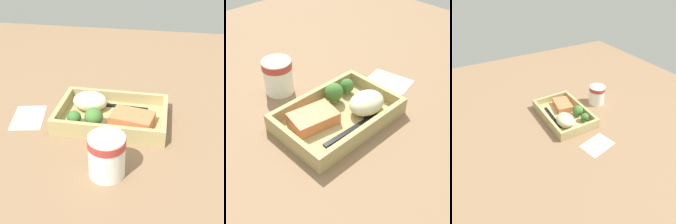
{
  "view_description": "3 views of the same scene",
  "coord_description": "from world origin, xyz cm",
  "views": [
    {
      "loc": [
        -11.72,
        65.57,
        43.31
      ],
      "look_at": [
        0.0,
        0.0,
        2.7
      ],
      "focal_mm": 50.0,
      "sensor_mm": 36.0,
      "label": 1
    },
    {
      "loc": [
        -38.12,
        -39.17,
        46.75
      ],
      "look_at": [
        0.0,
        0.0,
        2.7
      ],
      "focal_mm": 50.0,
      "sensor_mm": 36.0,
      "label": 2
    },
    {
      "loc": [
        67.47,
        -38.2,
        57.55
      ],
      "look_at": [
        0.0,
        0.0,
        2.7
      ],
      "focal_mm": 35.0,
      "sensor_mm": 36.0,
      "label": 3
    }
  ],
  "objects": [
    {
      "name": "paper_cup",
      "position": [
        -2.39,
        19.2,
        4.99
      ],
      "size": [
        7.52,
        7.52,
        8.94
      ],
      "color": "white",
      "rests_on": "ground_plane"
    },
    {
      "name": "broccoli_floret_2",
      "position": [
        3.5,
        4.96,
        3.88
      ],
      "size": [
        4.47,
        4.47,
        5.01
      ],
      "color": "#7C9E5A",
      "rests_on": "takeout_tray"
    },
    {
      "name": "salmon_fillet",
      "position": [
        -5.36,
        2.27,
        2.6
      ],
      "size": [
        11.15,
        8.43,
        2.8
      ],
      "primitive_type": "cube",
      "rotation": [
        0.0,
        0.0,
        -0.18
      ],
      "color": "#DA7546",
      "rests_on": "takeout_tray"
    },
    {
      "name": "tray_rim",
      "position": [
        0.0,
        0.0,
        2.7
      ],
      "size": [
        27.18,
        18.06,
        3.0
      ],
      "color": "tan",
      "rests_on": "takeout_tray"
    },
    {
      "name": "broccoli_floret_1",
      "position": [
        8.28,
        5.28,
        3.32
      ],
      "size": [
        3.46,
        3.46,
        3.93
      ],
      "color": "#8BA359",
      "rests_on": "takeout_tray"
    },
    {
      "name": "fork",
      "position": [
        0.34,
        -5.34,
        1.42
      ],
      "size": [
        15.86,
        2.45,
        0.44
      ],
      "color": "black",
      "rests_on": "takeout_tray"
    },
    {
      "name": "receipt_slip",
      "position": [
        21.61,
        2.21,
        0.12
      ],
      "size": [
        10.02,
        12.86,
        0.24
      ],
      "primitive_type": "cube",
      "rotation": [
        0.0,
        0.0,
        0.21
      ],
      "color": "white",
      "rests_on": "ground_plane"
    },
    {
      "name": "mashed_potatoes",
      "position": [
        6.29,
        -2.92,
        3.59
      ],
      "size": [
        9.0,
        7.06,
        4.78
      ],
      "primitive_type": "ellipsoid",
      "color": "beige",
      "rests_on": "takeout_tray"
    },
    {
      "name": "takeout_tray",
      "position": [
        0.0,
        0.0,
        0.6
      ],
      "size": [
        27.18,
        18.06,
        1.2
      ],
      "primitive_type": "cube",
      "color": "tan",
      "rests_on": "ground_plane"
    },
    {
      "name": "ground_plane",
      "position": [
        0.0,
        0.0,
        -1.0
      ],
      "size": [
        160.0,
        160.0,
        2.0
      ],
      "primitive_type": "cube",
      "color": "#856648"
    }
  ]
}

